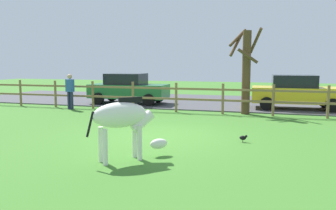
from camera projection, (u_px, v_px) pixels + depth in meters
name	position (u px, v px, depth m)	size (l,w,h in m)	color
ground_plane	(157.00, 136.00, 10.35)	(60.00, 60.00, 0.00)	#3D7528
parking_asphalt	(210.00, 102.00, 19.19)	(28.00, 7.40, 0.05)	#47474C
paddock_fence	(176.00, 95.00, 15.24)	(20.55, 0.11, 1.30)	olive
bare_tree	(246.00, 69.00, 14.57)	(1.39, 1.27, 3.62)	#513A23
zebra	(124.00, 119.00, 7.65)	(1.50, 1.51, 1.41)	white
crow_on_grass	(243.00, 138.00, 9.51)	(0.21, 0.10, 0.20)	black
parked_car_green	(128.00, 88.00, 18.10)	(4.05, 1.99, 1.56)	#236B38
parked_car_yellow	(296.00, 92.00, 15.94)	(4.07, 2.03, 1.56)	yellow
visitor_near_fence	(70.00, 90.00, 16.15)	(0.40, 0.29, 1.64)	#232847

